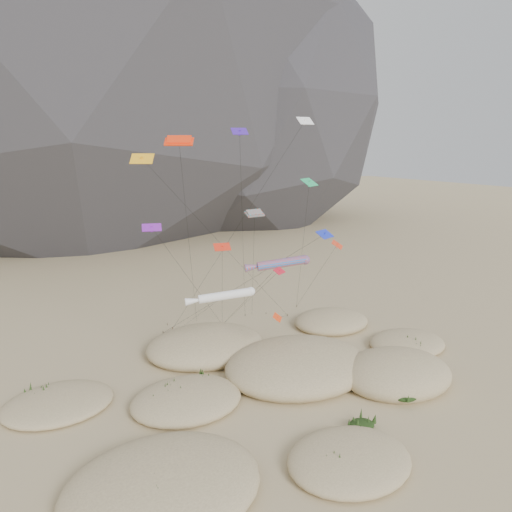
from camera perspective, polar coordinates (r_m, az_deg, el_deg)
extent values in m
plane|color=#CCB789|center=(52.96, 5.75, -15.59)|extent=(500.00, 500.00, 0.00)
ellipsoid|color=black|center=(160.00, -19.37, 24.75)|extent=(191.54, 147.29, 156.00)
ellipsoid|color=black|center=(169.92, -1.64, 17.17)|extent=(130.55, 126.41, 100.00)
ellipsoid|color=#CCB789|center=(40.64, -10.63, -24.41)|extent=(14.93, 12.69, 3.10)
ellipsoid|color=#CCB789|center=(43.51, 10.61, -21.93)|extent=(10.46, 8.89, 2.20)
ellipsoid|color=#CCB789|center=(57.18, 15.71, -12.75)|extent=(12.55, 10.67, 4.09)
ellipsoid|color=#CCB789|center=(51.33, -7.93, -15.95)|extent=(11.13, 9.46, 2.41)
ellipsoid|color=#CCB789|center=(56.96, 4.78, -12.36)|extent=(16.83, 14.30, 4.22)
ellipsoid|color=#CCB789|center=(66.57, 16.87, -9.51)|extent=(10.01, 8.51, 2.11)
ellipsoid|color=#CCB789|center=(62.61, -5.75, -10.12)|extent=(14.83, 12.60, 3.56)
ellipsoid|color=#CCB789|center=(71.54, 8.60, -7.38)|extent=(10.84, 9.22, 2.70)
ellipsoid|color=#CCB789|center=(54.10, -21.67, -15.38)|extent=(10.56, 8.98, 1.77)
ellipsoid|color=black|center=(39.50, -10.37, -25.28)|extent=(2.60, 2.23, 0.78)
ellipsoid|color=black|center=(42.90, -8.85, -21.92)|extent=(2.31, 1.98, 0.69)
ellipsoid|color=black|center=(42.48, 9.53, -22.67)|extent=(2.43, 2.08, 0.73)
ellipsoid|color=black|center=(47.99, 11.98, -18.38)|extent=(2.42, 2.07, 0.73)
ellipsoid|color=black|center=(57.07, 16.05, -12.74)|extent=(3.34, 2.85, 1.00)
ellipsoid|color=black|center=(53.17, 16.69, -15.01)|extent=(2.65, 2.27, 0.80)
ellipsoid|color=black|center=(51.58, -10.36, -15.56)|extent=(2.93, 2.50, 0.88)
ellipsoid|color=black|center=(54.37, -6.47, -13.98)|extent=(2.40, 2.06, 0.72)
ellipsoid|color=black|center=(57.71, 6.94, -11.90)|extent=(3.12, 2.67, 0.94)
ellipsoid|color=black|center=(59.63, 6.25, -11.14)|extent=(2.39, 2.04, 0.72)
ellipsoid|color=black|center=(55.90, 5.10, -12.93)|extent=(2.35, 2.01, 0.71)
ellipsoid|color=black|center=(65.18, 17.56, -9.92)|extent=(2.68, 2.30, 0.81)
ellipsoid|color=black|center=(63.37, -2.80, -9.58)|extent=(2.87, 2.45, 0.86)
ellipsoid|color=black|center=(63.65, -1.65, -9.57)|extent=(2.24, 1.92, 0.67)
ellipsoid|color=black|center=(70.75, 6.49, -7.47)|extent=(2.02, 1.73, 0.61)
ellipsoid|color=black|center=(69.83, 7.93, -7.88)|extent=(2.22, 1.90, 0.67)
ellipsoid|color=black|center=(56.04, -23.57, -14.41)|extent=(2.34, 2.01, 0.70)
ellipsoid|color=black|center=(54.67, -19.95, -14.92)|extent=(1.71, 1.46, 0.51)
cylinder|color=#3F2D1E|center=(70.47, -9.51, -8.13)|extent=(0.08, 0.08, 0.30)
cylinder|color=#3F2D1E|center=(71.20, -3.87, -7.75)|extent=(0.08, 0.08, 0.30)
cylinder|color=#3F2D1E|center=(74.51, -1.25, -6.77)|extent=(0.08, 0.08, 0.30)
cylinder|color=#3F2D1E|center=(75.36, 1.15, -6.54)|extent=(0.08, 0.08, 0.30)
cylinder|color=#3F2D1E|center=(74.72, 3.64, -6.74)|extent=(0.08, 0.08, 0.30)
cylinder|color=#3F2D1E|center=(72.01, -10.09, -7.69)|extent=(0.08, 0.08, 0.30)
cylinder|color=#3F2D1E|center=(78.74, 4.64, -5.72)|extent=(0.08, 0.08, 0.30)
cylinder|color=#3F2D1E|center=(69.23, -10.58, -8.56)|extent=(0.08, 0.08, 0.30)
cylinder|color=#F8351A|center=(58.80, 2.94, -0.80)|extent=(5.95, 3.03, 1.68)
sphere|color=#F8351A|center=(59.53, 5.67, -0.44)|extent=(1.13, 1.13, 1.13)
cone|color=#F8351A|center=(58.16, -0.13, -1.23)|extent=(2.61, 1.73, 1.21)
cylinder|color=black|center=(65.25, -0.67, -4.55)|extent=(1.03, 12.83, 11.33)
cylinder|color=white|center=(52.43, -3.56, -4.53)|extent=(5.67, 2.40, 1.28)
sphere|color=white|center=(52.99, -0.60, -4.06)|extent=(0.94, 0.94, 0.94)
cone|color=white|center=(52.00, -6.88, -5.07)|extent=(2.42, 1.40, 0.96)
cylinder|color=black|center=(61.55, -6.43, -6.59)|extent=(1.95, 16.96, 9.55)
cube|color=#FF320D|center=(52.60, -8.79, 12.79)|extent=(3.10, 2.57, 0.85)
cube|color=#FF320D|center=(52.60, -8.80, 13.04)|extent=(2.58, 2.11, 0.83)
cylinder|color=black|center=(61.97, -7.62, 1.06)|extent=(7.88, 14.27, 25.26)
cube|color=red|center=(61.15, -0.15, 4.83)|extent=(2.51, 1.16, 0.67)
cube|color=red|center=(61.12, -0.15, 5.04)|extent=(2.13, 0.92, 0.67)
cylinder|color=black|center=(67.93, -0.33, -1.51)|extent=(5.14, 9.23, 16.65)
cube|color=#3F1CA4|center=(55.71, -1.89, 14.06)|extent=(1.93, 1.19, 0.76)
cube|color=#3F1CA4|center=(55.71, -1.89, 13.90)|extent=(0.26, 0.29, 0.61)
cylinder|color=black|center=(64.07, -1.52, 2.08)|extent=(7.76, 12.30, 26.31)
cube|color=#FCAD1A|center=(53.05, -12.90, 10.79)|extent=(2.55, 2.27, 1.03)
cube|color=#FCAD1A|center=(53.05, -12.89, 10.63)|extent=(0.44, 0.45, 0.77)
cylinder|color=black|center=(62.53, -3.17, 0.49)|extent=(23.63, 7.27, 23.52)
cube|color=#1CB669|center=(65.79, 6.12, 8.38)|extent=(3.08, 2.53, 0.96)
cube|color=#1CB669|center=(65.80, 6.12, 8.25)|extent=(0.41, 0.38, 0.94)
cylinder|color=black|center=(71.73, 5.32, 0.66)|extent=(4.31, 8.16, 20.09)
cube|color=purple|center=(52.55, -11.84, 3.21)|extent=(2.23, 1.67, 0.67)
cube|color=purple|center=(52.58, -11.83, 3.05)|extent=(0.28, 0.23, 0.69)
cylinder|color=black|center=(61.47, -7.27, -3.15)|extent=(13.38, 10.34, 16.58)
cube|color=white|center=(66.21, 5.64, 15.13)|extent=(2.25, 1.12, 0.97)
cube|color=white|center=(66.21, 5.63, 15.00)|extent=(0.28, 0.35, 0.73)
cylinder|color=black|center=(66.37, -2.27, 3.12)|extent=(15.72, 8.49, 27.84)
cube|color=#182CD1|center=(57.19, 7.87, 2.49)|extent=(2.54, 1.94, 0.78)
cube|color=#182CD1|center=(57.22, 7.86, 2.34)|extent=(0.32, 0.29, 0.78)
cylinder|color=black|center=(62.13, -2.20, -3.65)|extent=(13.45, 17.15, 14.97)
cube|color=red|center=(52.56, 2.69, -1.72)|extent=(1.65, 1.36, 0.50)
cube|color=red|center=(52.60, 2.68, -1.88)|extent=(0.22, 0.20, 0.50)
cylinder|color=black|center=(61.72, -1.07, -5.24)|extent=(2.06, 17.16, 11.93)
cube|color=#FF330D|center=(62.72, 9.26, 1.30)|extent=(2.56, 2.54, 0.83)
cube|color=#FF330D|center=(62.75, 9.26, 1.17)|extent=(0.35, 0.35, 0.81)
cylinder|color=black|center=(70.56, 6.70, -2.65)|extent=(4.01, 13.69, 12.76)
cube|color=red|center=(50.02, -3.89, 1.04)|extent=(1.83, 1.22, 0.65)
cube|color=red|center=(50.05, -3.89, 0.88)|extent=(0.24, 0.24, 0.57)
cylinder|color=black|center=(60.45, -3.88, -4.17)|extent=(8.08, 15.78, 14.93)
cube|color=#FF3D0D|center=(56.45, 2.46, -7.01)|extent=(1.74, 1.79, 0.64)
cube|color=#FF3D0D|center=(56.50, 2.45, -7.15)|extent=(0.28, 0.28, 0.56)
cylinder|color=black|center=(65.60, 3.13, -6.90)|extent=(10.98, 13.48, 5.97)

